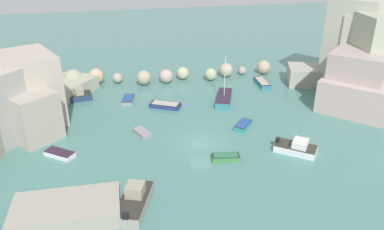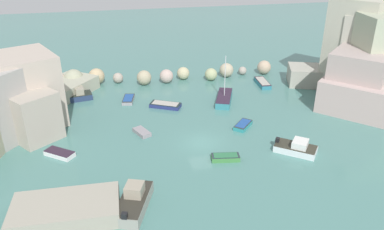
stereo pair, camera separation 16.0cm
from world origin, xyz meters
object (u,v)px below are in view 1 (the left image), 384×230
at_px(moored_boat_7, 243,125).
at_px(moored_boat_8, 224,98).
at_px(moored_boat_5, 135,201).
at_px(moored_boat_4, 76,96).
at_px(moored_boat_2, 296,147).
at_px(moored_boat_10, 262,83).
at_px(moored_boat_0, 165,105).
at_px(moored_boat_1, 128,99).
at_px(moored_boat_6, 60,154).
at_px(moored_boat_3, 142,132).
at_px(moored_boat_9, 226,157).
at_px(stone_dock, 67,210).

height_order(moored_boat_7, moored_boat_8, moored_boat_8).
bearing_deg(moored_boat_5, moored_boat_4, 33.56).
bearing_deg(moored_boat_7, moored_boat_2, -110.05).
bearing_deg(moored_boat_10, moored_boat_5, 143.26).
bearing_deg(moored_boat_10, moored_boat_2, 172.52).
bearing_deg(moored_boat_0, moored_boat_1, 174.56).
distance_m(moored_boat_0, moored_boat_8, 7.96).
bearing_deg(moored_boat_8, moored_boat_6, 137.12).
distance_m(moored_boat_5, moored_boat_8, 23.75).
xyz_separation_m(moored_boat_7, moored_boat_10, (7.22, 12.37, 0.06)).
bearing_deg(moored_boat_2, moored_boat_3, -167.79).
bearing_deg(moored_boat_3, moored_boat_6, -95.94).
height_order(moored_boat_1, moored_boat_4, moored_boat_4).
distance_m(moored_boat_2, moored_boat_3, 16.81).
xyz_separation_m(moored_boat_4, moored_boat_10, (26.58, -0.01, -0.23)).
distance_m(moored_boat_2, moored_boat_9, 7.52).
xyz_separation_m(moored_boat_0, moored_boat_6, (-12.23, -9.62, -0.03)).
distance_m(moored_boat_7, moored_boat_10, 14.32).
xyz_separation_m(stone_dock, moored_boat_8, (18.74, 19.61, -0.24)).
height_order(stone_dock, moored_boat_3, stone_dock).
bearing_deg(moored_boat_4, moored_boat_2, -50.09).
xyz_separation_m(moored_boat_6, moored_boat_7, (20.22, 2.17, 0.00)).
bearing_deg(moored_boat_8, moored_boat_2, -144.85).
bearing_deg(moored_boat_0, moored_boat_3, -91.17).
relative_size(moored_boat_3, moored_boat_8, 0.42).
bearing_deg(moored_boat_5, moored_boat_2, -52.37).
height_order(moored_boat_3, moored_boat_10, moored_boat_10).
bearing_deg(moored_boat_5, moored_boat_6, 54.65).
relative_size(moored_boat_0, moored_boat_4, 0.93).
xyz_separation_m(moored_boat_0, moored_boat_7, (7.99, -7.45, -0.02)).
bearing_deg(moored_boat_9, moored_boat_10, 67.47).
distance_m(moored_boat_4, moored_boat_9, 24.26).
bearing_deg(moored_boat_3, moored_boat_2, 39.49).
bearing_deg(moored_boat_2, moored_boat_0, 167.34).
height_order(moored_boat_2, moored_boat_6, moored_boat_2).
distance_m(moored_boat_2, moored_boat_10, 19.22).
distance_m(moored_boat_0, moored_boat_9, 14.42).
bearing_deg(moored_boat_0, moored_boat_9, -46.43).
height_order(moored_boat_4, moored_boat_5, moored_boat_5).
distance_m(moored_boat_1, moored_boat_8, 12.80).
bearing_deg(moored_boat_1, moored_boat_6, 159.77).
height_order(moored_boat_4, moored_boat_6, moored_boat_4).
xyz_separation_m(moored_boat_5, moored_boat_7, (13.44, 11.92, -0.42)).
bearing_deg(moored_boat_4, moored_boat_8, -24.23).
xyz_separation_m(moored_boat_0, moored_boat_4, (-11.38, 4.93, 0.27)).
distance_m(moored_boat_2, moored_boat_7, 7.38).
bearing_deg(stone_dock, moored_boat_9, 20.50).
bearing_deg(stone_dock, moored_boat_10, 43.06).
bearing_deg(moored_boat_8, moored_boat_1, 98.80).
distance_m(stone_dock, moored_boat_0, 22.18).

